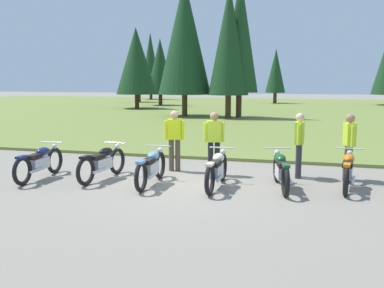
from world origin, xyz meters
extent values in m
plane|color=gray|center=(0.00, 0.00, 0.00)|extent=(140.00, 140.00, 0.00)
cube|color=olive|center=(0.00, 25.24, 0.05)|extent=(80.00, 44.00, 0.10)
cylinder|color=#47331E|center=(-1.57, 17.91, 0.86)|extent=(0.36, 0.36, 1.72)
cone|color=#193D1E|center=(-1.57, 17.91, 5.40)|extent=(2.39, 2.39, 7.35)
cylinder|color=#47331E|center=(-2.15, 17.25, 0.78)|extent=(0.36, 0.36, 1.56)
cone|color=#193D1E|center=(-2.15, 17.25, 4.96)|extent=(2.54, 2.54, 6.80)
cylinder|color=#47331E|center=(-11.33, 24.44, 0.66)|extent=(0.36, 0.36, 1.31)
cone|color=#193D1E|center=(-11.33, 24.44, 4.09)|extent=(3.45, 3.45, 5.55)
cylinder|color=#47331E|center=(-10.97, 29.42, 0.58)|extent=(0.36, 0.36, 1.15)
cone|color=#193D1E|center=(-10.97, 29.42, 3.77)|extent=(2.66, 2.66, 5.23)
cylinder|color=#47331E|center=(-0.65, 35.92, 0.60)|extent=(0.36, 0.36, 1.20)
cone|color=#193D1E|center=(-0.65, 35.92, 3.44)|extent=(2.05, 2.05, 4.48)
cylinder|color=#47331E|center=(-16.37, 41.20, 0.57)|extent=(0.36, 0.36, 1.14)
cone|color=#193D1E|center=(-16.37, 41.20, 4.72)|extent=(2.53, 2.53, 7.16)
cylinder|color=#47331E|center=(-5.22, 17.93, 0.78)|extent=(0.36, 0.36, 1.56)
cone|color=#193D1E|center=(-5.22, 17.93, 5.30)|extent=(3.50, 3.50, 7.47)
cylinder|color=#47331E|center=(-15.19, 34.38, 0.80)|extent=(0.36, 0.36, 1.60)
cone|color=#193D1E|center=(-15.19, 34.38, 3.71)|extent=(2.27, 2.27, 4.21)
torus|color=black|center=(-3.75, 0.28, 0.35)|extent=(0.11, 0.70, 0.70)
torus|color=black|center=(-3.72, -1.12, 0.35)|extent=(0.11, 0.70, 0.70)
cube|color=silver|center=(-3.73, -0.42, 0.40)|extent=(0.21, 0.64, 0.28)
ellipsoid|color=navy|center=(-3.74, -0.24, 0.68)|extent=(0.27, 0.48, 0.22)
cube|color=black|center=(-3.73, -0.64, 0.62)|extent=(0.23, 0.48, 0.10)
cube|color=navy|center=(-3.72, -1.12, 0.69)|extent=(0.15, 0.32, 0.06)
cylinder|color=silver|center=(-3.74, 0.18, 0.86)|extent=(0.62, 0.04, 0.03)
sphere|color=silver|center=(-3.75, 0.30, 0.73)|extent=(0.14, 0.14, 0.14)
cylinder|color=silver|center=(-3.59, -0.72, 0.30)|extent=(0.08, 0.55, 0.07)
torus|color=black|center=(-2.09, 0.65, 0.35)|extent=(0.18, 0.71, 0.70)
torus|color=black|center=(-2.26, -0.74, 0.35)|extent=(0.18, 0.71, 0.70)
cube|color=silver|center=(-2.17, -0.05, 0.40)|extent=(0.27, 0.66, 0.28)
ellipsoid|color=black|center=(-2.15, 0.13, 0.68)|extent=(0.31, 0.51, 0.22)
cube|color=black|center=(-2.20, -0.27, 0.62)|extent=(0.28, 0.50, 0.10)
cube|color=black|center=(-2.26, -0.74, 0.69)|extent=(0.18, 0.33, 0.06)
cylinder|color=silver|center=(-2.10, 0.55, 0.86)|extent=(0.62, 0.11, 0.03)
sphere|color=silver|center=(-2.09, 0.67, 0.73)|extent=(0.14, 0.14, 0.14)
cylinder|color=silver|center=(-2.07, -0.36, 0.30)|extent=(0.13, 0.55, 0.07)
torus|color=black|center=(-0.80, 0.44, 0.35)|extent=(0.12, 0.70, 0.70)
torus|color=black|center=(-0.76, -0.96, 0.35)|extent=(0.12, 0.70, 0.70)
cube|color=silver|center=(-0.78, -0.26, 0.40)|extent=(0.22, 0.65, 0.28)
ellipsoid|color=#598CC6|center=(-0.79, -0.08, 0.68)|extent=(0.28, 0.49, 0.22)
cube|color=black|center=(-0.77, -0.48, 0.62)|extent=(0.24, 0.49, 0.10)
cube|color=#598CC6|center=(-0.76, -0.96, 0.69)|extent=(0.15, 0.32, 0.06)
cylinder|color=silver|center=(-0.80, 0.34, 0.86)|extent=(0.62, 0.05, 0.03)
sphere|color=silver|center=(-0.81, 0.46, 0.73)|extent=(0.14, 0.14, 0.14)
cylinder|color=silver|center=(-0.63, -0.56, 0.30)|extent=(0.09, 0.55, 0.07)
torus|color=black|center=(0.80, 0.57, 0.35)|extent=(0.10, 0.70, 0.70)
torus|color=black|center=(0.79, -0.83, 0.35)|extent=(0.10, 0.70, 0.70)
cube|color=silver|center=(0.79, -0.13, 0.40)|extent=(0.20, 0.64, 0.28)
ellipsoid|color=beige|center=(0.79, 0.05, 0.68)|extent=(0.26, 0.48, 0.22)
cube|color=black|center=(0.79, -0.35, 0.62)|extent=(0.22, 0.48, 0.10)
cube|color=beige|center=(0.79, -0.83, 0.69)|extent=(0.14, 0.32, 0.06)
cylinder|color=silver|center=(0.80, 0.47, 0.86)|extent=(0.62, 0.04, 0.03)
sphere|color=silver|center=(0.80, 0.59, 0.73)|extent=(0.14, 0.14, 0.14)
cylinder|color=silver|center=(0.93, -0.43, 0.30)|extent=(0.07, 0.55, 0.07)
torus|color=black|center=(2.10, 0.85, 0.35)|extent=(0.24, 0.71, 0.70)
torus|color=black|center=(2.38, -0.53, 0.35)|extent=(0.24, 0.71, 0.70)
cube|color=silver|center=(2.24, 0.16, 0.40)|extent=(0.32, 0.67, 0.28)
ellipsoid|color=#144C23|center=(2.21, 0.34, 0.68)|extent=(0.35, 0.52, 0.22)
cube|color=black|center=(2.29, -0.06, 0.62)|extent=(0.31, 0.51, 0.10)
cube|color=#144C23|center=(2.38, -0.53, 0.69)|extent=(0.20, 0.34, 0.06)
cylinder|color=silver|center=(2.12, 0.75, 0.86)|extent=(0.61, 0.16, 0.03)
sphere|color=silver|center=(2.10, 0.87, 0.73)|extent=(0.14, 0.14, 0.14)
cylinder|color=silver|center=(2.44, -0.11, 0.30)|extent=(0.18, 0.55, 0.07)
torus|color=black|center=(3.82, 1.26, 0.35)|extent=(0.19, 0.71, 0.70)
torus|color=black|center=(3.64, -0.13, 0.35)|extent=(0.19, 0.71, 0.70)
cube|color=silver|center=(3.73, 0.57, 0.40)|extent=(0.28, 0.66, 0.28)
ellipsoid|color=orange|center=(3.75, 0.74, 0.68)|extent=(0.32, 0.51, 0.22)
cube|color=black|center=(3.70, 0.35, 0.62)|extent=(0.28, 0.50, 0.10)
cube|color=orange|center=(3.64, -0.13, 0.69)|extent=(0.18, 0.33, 0.06)
cylinder|color=silver|center=(3.80, 1.16, 0.86)|extent=(0.62, 0.11, 0.03)
sphere|color=silver|center=(3.82, 1.28, 0.73)|extent=(0.14, 0.14, 0.14)
cylinder|color=silver|center=(3.83, 0.25, 0.30)|extent=(0.14, 0.55, 0.07)
cylinder|color=#2D2D38|center=(2.61, 1.56, 0.44)|extent=(0.14, 0.14, 0.88)
cylinder|color=#2D2D38|center=(2.60, 1.38, 0.44)|extent=(0.14, 0.14, 0.88)
cube|color=#C6E52D|center=(2.61, 1.47, 1.16)|extent=(0.24, 0.37, 0.56)
sphere|color=beige|center=(2.61, 1.47, 1.56)|extent=(0.22, 0.22, 0.22)
cylinder|color=#C6E52D|center=(2.62, 1.70, 1.14)|extent=(0.09, 0.09, 0.52)
cylinder|color=#C6E52D|center=(2.59, 1.24, 1.14)|extent=(0.09, 0.09, 0.52)
cylinder|color=#4C4233|center=(-0.81, 1.41, 0.44)|extent=(0.14, 0.14, 0.88)
cylinder|color=#4C4233|center=(-0.64, 1.44, 0.44)|extent=(0.14, 0.14, 0.88)
cube|color=#D8EA19|center=(-0.72, 1.43, 1.16)|extent=(0.39, 0.28, 0.56)
sphere|color=tan|center=(-0.72, 1.43, 1.56)|extent=(0.22, 0.22, 0.22)
cylinder|color=#D8EA19|center=(-0.95, 1.39, 1.14)|extent=(0.09, 0.09, 0.52)
cylinder|color=#D8EA19|center=(-0.50, 1.47, 1.14)|extent=(0.09, 0.09, 0.52)
cylinder|color=#4C4233|center=(3.79, 1.59, 0.44)|extent=(0.14, 0.14, 0.88)
cylinder|color=#4C4233|center=(3.83, 1.42, 0.44)|extent=(0.14, 0.14, 0.88)
cube|color=#C6E52D|center=(3.81, 1.50, 1.16)|extent=(0.30, 0.40, 0.56)
sphere|color=#9E7051|center=(3.81, 1.50, 1.56)|extent=(0.22, 0.22, 0.22)
cylinder|color=#C6E52D|center=(3.76, 1.73, 1.14)|extent=(0.09, 0.09, 0.52)
cylinder|color=#C6E52D|center=(3.87, 1.28, 1.14)|extent=(0.09, 0.09, 0.52)
cylinder|color=black|center=(0.34, 1.22, 0.44)|extent=(0.14, 0.14, 0.88)
cylinder|color=black|center=(0.51, 1.28, 0.44)|extent=(0.14, 0.14, 0.88)
cube|color=#C6E52D|center=(0.42, 1.25, 1.16)|extent=(0.41, 0.33, 0.56)
sphere|color=#9E7051|center=(0.42, 1.25, 1.56)|extent=(0.22, 0.22, 0.22)
cylinder|color=#C6E52D|center=(0.21, 1.18, 1.14)|extent=(0.09, 0.09, 0.52)
cylinder|color=#C6E52D|center=(0.64, 1.33, 1.14)|extent=(0.09, 0.09, 0.52)
camera|label=1|loc=(2.81, -9.74, 2.50)|focal=40.25mm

